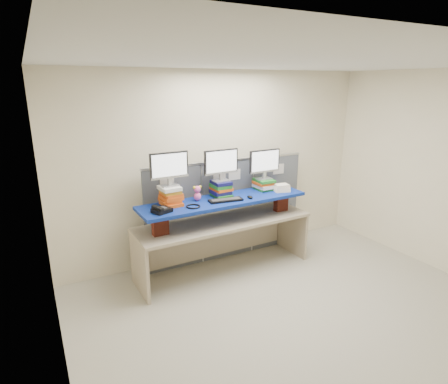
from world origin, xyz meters
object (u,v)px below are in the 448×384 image
desk (224,231)px  monitor_right (265,163)px  blue_board (224,200)px  monitor_center (221,163)px  monitor_left (169,167)px  desk_phone (161,210)px  keyboard (226,200)px

desk → monitor_right: size_ratio=4.98×
blue_board → monitor_center: size_ratio=4.67×
desk → monitor_right: 1.16m
blue_board → monitor_center: monitor_center is taller
desk → blue_board: 0.44m
blue_board → monitor_left: 0.91m
monitor_left → monitor_center: (0.75, 0.02, -0.03)m
monitor_left → desk_phone: monitor_left is taller
monitor_right → monitor_left: bearing=180.0°
desk → monitor_center: bearing=79.1°
monitor_center → desk_phone: 1.09m
desk → monitor_left: bearing=170.8°
monitor_right → desk_phone: (-1.69, -0.27, -0.38)m
desk → monitor_left: size_ratio=4.98×
keyboard → desk_phone: size_ratio=1.86×
blue_board → keyboard: bearing=-105.8°
blue_board → desk: bearing=0.0°
monitor_center → monitor_right: (0.73, 0.02, -0.06)m
desk_phone → blue_board: bearing=-11.0°
monitor_right → keyboard: size_ratio=1.06×
blue_board → monitor_left: (-0.73, 0.10, 0.53)m
monitor_right → desk_phone: bearing=-172.5°
monitor_center → keyboard: monitor_center is taller
desk → monitor_center: size_ratio=4.98×
keyboard → monitor_center: bearing=85.6°
monitor_left → desk: bearing=-9.2°
desk → blue_board: (0.00, 0.00, 0.44)m
monitor_right → keyboard: bearing=-164.8°
blue_board → monitor_left: monitor_left is taller
keyboard → desk_phone: bearing=-170.6°
monitor_right → keyboard: (-0.77, -0.23, -0.40)m
monitor_center → desk_phone: bearing=-167.0°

